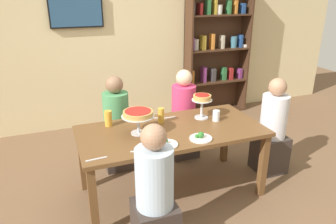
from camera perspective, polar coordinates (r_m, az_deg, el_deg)
The scene contains 20 objects.
ground_plane at distance 3.60m, azimuth 0.58°, elevation -13.88°, with size 12.00×12.00×0.00m, color brown.
rear_partition at distance 5.10m, azimuth -8.64°, elevation 13.45°, with size 8.00×0.12×2.80m, color beige.
dining_table at distance 3.27m, azimuth 0.62°, elevation -4.41°, with size 1.86×0.89×0.74m.
bookshelf at distance 5.54m, azimuth 8.60°, elevation 11.22°, with size 1.15×0.30×2.21m.
television at distance 4.88m, azimuth -16.05°, elevation 16.86°, with size 0.74×0.05×0.46m.
diner_far_left at distance 3.87m, azimuth -9.03°, elevation -3.11°, with size 0.34×0.34×1.15m.
diner_head_east at distance 3.93m, azimuth 18.00°, elevation -3.55°, with size 0.34×0.34×1.15m.
diner_far_right at distance 4.10m, azimuth 2.74°, elevation -1.47°, with size 0.34×0.34×1.15m.
diner_near_left at distance 2.64m, azimuth -2.36°, elevation -15.45°, with size 0.34×0.34×1.15m.
deep_dish_pizza_stand at distance 3.08m, azimuth -5.36°, elevation -0.54°, with size 0.32×0.32×0.24m.
personal_pizza_stand at distance 3.46m, azimuth 6.07°, elevation 2.09°, with size 0.22×0.22×0.27m.
salad_plate_near_diner at distance 2.91m, azimuth -0.34°, elevation -5.69°, with size 0.21×0.21×0.06m.
salad_plate_far_diner at distance 3.04m, azimuth 5.83°, elevation -4.48°, with size 0.21×0.21×0.07m.
beer_glass_amber_tall at distance 3.35m, azimuth -1.24°, elevation -0.63°, with size 0.06×0.06×0.16m, color gold.
beer_glass_amber_short at distance 3.34m, azimuth -10.58°, elevation -1.13°, with size 0.08×0.08×0.16m, color gold.
water_glass_clear_near at distance 3.45m, azimuth 8.57°, elevation -0.64°, with size 0.08×0.08×0.12m, color white.
cutlery_fork_near at distance 2.75m, azimuth -12.64°, elevation -8.16°, with size 0.18×0.02×0.01m, color silver.
cutlery_knife_near at distance 3.50m, azimuth -3.28°, elevation -1.08°, with size 0.18×0.02×0.01m, color silver.
cutlery_fork_far at distance 2.81m, azimuth -4.87°, elevation -7.03°, with size 0.18×0.02×0.01m, color silver.
cutlery_knife_far at distance 3.51m, azimuth -0.08°, elevation -1.02°, with size 0.18×0.02×0.01m, color silver.
Camera 1 is at (-1.08, -2.74, 2.07)m, focal length 34.26 mm.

